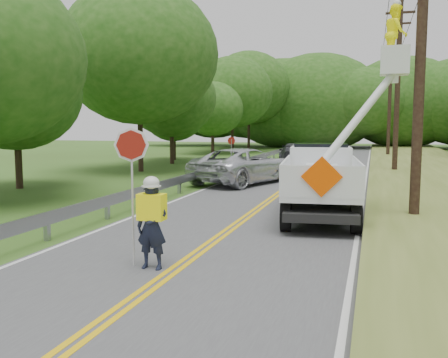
# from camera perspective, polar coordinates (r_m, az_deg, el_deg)

# --- Properties ---
(ground) EXTENTS (140.00, 140.00, 0.00)m
(ground) POSITION_cam_1_polar(r_m,az_deg,el_deg) (8.15, -12.68, -15.15)
(ground) COLOR #35501B
(ground) RESTS_ON ground
(road) EXTENTS (7.20, 96.00, 0.03)m
(road) POSITION_cam_1_polar(r_m,az_deg,el_deg) (21.13, 6.26, -1.70)
(road) COLOR #4B4B4D
(road) RESTS_ON ground
(guardrail) EXTENTS (0.18, 48.00, 0.77)m
(guardrail) POSITION_cam_1_polar(r_m,az_deg,el_deg) (22.99, -3.20, 0.34)
(guardrail) COLOR gray
(guardrail) RESTS_ON ground
(utility_poles) EXTENTS (1.60, 43.30, 10.00)m
(utility_poles) POSITION_cam_1_polar(r_m,az_deg,el_deg) (23.74, 20.01, 11.56)
(utility_poles) COLOR black
(utility_poles) RESTS_ON ground
(treeline_left) EXTENTS (10.02, 58.40, 11.40)m
(treeline_left) POSITION_cam_1_polar(r_m,az_deg,el_deg) (39.41, -4.36, 10.87)
(treeline_left) COLOR #332319
(treeline_left) RESTS_ON ground
(treeline_horizon) EXTENTS (56.82, 15.32, 12.15)m
(treeline_horizon) POSITION_cam_1_polar(r_m,az_deg,el_deg) (62.84, 15.66, 8.46)
(treeline_horizon) COLOR #1F4E12
(treeline_horizon) RESTS_ON ground
(flagger) EXTENTS (1.10, 0.42, 2.87)m
(flagger) POSITION_cam_1_polar(r_m,az_deg,el_deg) (10.19, -8.34, -4.58)
(flagger) COLOR #191E33
(flagger) RESTS_ON road
(bucket_truck) EXTENTS (3.87, 6.61, 6.36)m
(bucket_truck) POSITION_cam_1_polar(r_m,az_deg,el_deg) (16.81, 11.62, 1.14)
(bucket_truck) COLOR black
(bucket_truck) RESTS_ON road
(suv_silver) EXTENTS (4.90, 6.91, 1.75)m
(suv_silver) POSITION_cam_1_polar(r_m,az_deg,el_deg) (24.68, 2.37, 1.56)
(suv_silver) COLOR silver
(suv_silver) RESTS_ON road
(suv_darkgrey) EXTENTS (3.31, 5.93, 1.62)m
(suv_darkgrey) POSITION_cam_1_polar(r_m,az_deg,el_deg) (34.47, 8.22, 2.76)
(suv_darkgrey) COLOR #38393F
(suv_darkgrey) RESTS_ON road
(stop_sign_permanent) EXTENTS (0.43, 0.23, 2.18)m
(stop_sign_permanent) POSITION_cam_1_polar(r_m,az_deg,el_deg) (29.60, 0.86, 3.37)
(stop_sign_permanent) COLOR gray
(stop_sign_permanent) RESTS_ON ground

